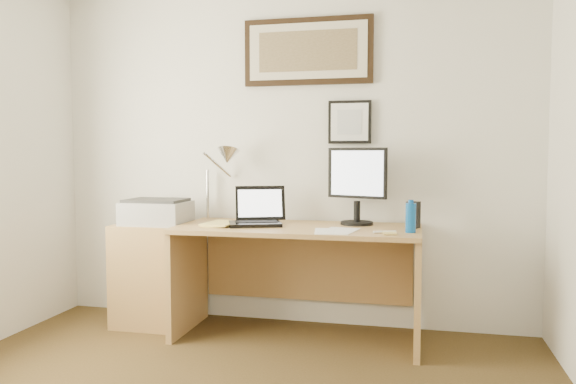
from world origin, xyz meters
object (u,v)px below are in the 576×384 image
(water_bottle, at_px, (411,218))
(desk, at_px, (300,259))
(book, at_px, (208,223))
(lcd_monitor, at_px, (357,182))
(laptop, at_px, (257,216))
(side_cabinet, at_px, (153,274))
(printer, at_px, (156,212))

(water_bottle, bearing_deg, desk, 164.36)
(book, height_order, lcd_monitor, lcd_monitor)
(book, distance_m, lcd_monitor, 1.04)
(book, height_order, laptop, laptop)
(water_bottle, bearing_deg, lcd_monitor, 140.37)
(book, height_order, desk, book)
(side_cabinet, bearing_deg, laptop, -2.10)
(laptop, bearing_deg, printer, 178.42)
(laptop, distance_m, lcd_monitor, 0.71)
(laptop, bearing_deg, book, -167.76)
(desk, distance_m, printer, 1.07)
(book, height_order, printer, printer)
(book, relative_size, lcd_monitor, 0.52)
(desk, xyz_separation_m, lcd_monitor, (0.37, 0.09, 0.53))
(lcd_monitor, bearing_deg, side_cabinet, -174.91)
(side_cabinet, distance_m, book, 0.62)
(side_cabinet, height_order, laptop, laptop)
(laptop, xyz_separation_m, lcd_monitor, (0.66, 0.16, 0.23))
(water_bottle, height_order, laptop, laptop)
(laptop, bearing_deg, water_bottle, -7.89)
(side_cabinet, height_order, book, book)
(side_cabinet, bearing_deg, desk, 1.89)
(lcd_monitor, bearing_deg, water_bottle, -39.63)
(water_bottle, distance_m, desk, 0.83)
(side_cabinet, relative_size, water_bottle, 4.04)
(laptop, bearing_deg, side_cabinet, 177.90)
(side_cabinet, bearing_deg, printer, -11.60)
(side_cabinet, xyz_separation_m, water_bottle, (1.80, -0.17, 0.48))
(desk, height_order, lcd_monitor, lcd_monitor)
(side_cabinet, distance_m, desk, 1.08)
(side_cabinet, height_order, lcd_monitor, lcd_monitor)
(lcd_monitor, relative_size, printer, 1.18)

